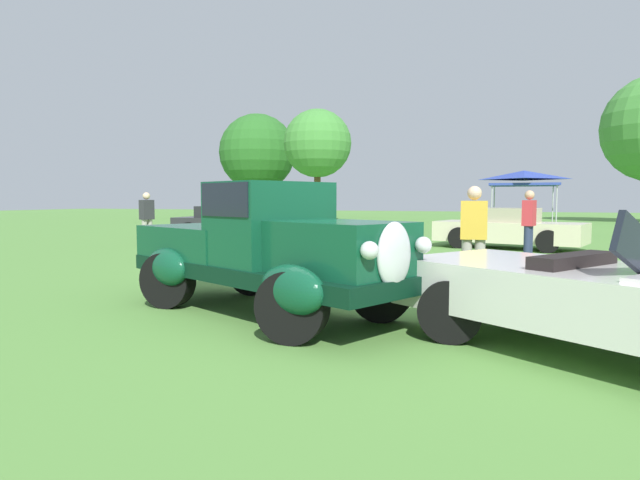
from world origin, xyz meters
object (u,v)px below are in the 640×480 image
object	(u,v)px
show_car_cream	(508,229)
spectator_far_side	(147,218)
feature_pickup_truck	(266,247)
spectator_by_row	(529,224)
neighbor_convertible	(628,299)
spectator_near_truck	(474,236)
show_car_charcoal	(226,223)
canopy_tent_left_field	(524,177)

from	to	relation	value
show_car_cream	spectator_far_side	xyz separation A→B (m)	(-10.43, -3.39, 0.31)
feature_pickup_truck	spectator_by_row	xyz separation A→B (m)	(3.29, 7.30, 0.05)
neighbor_convertible	spectator_near_truck	size ratio (longest dim) A/B	2.64
show_car_cream	spectator_far_side	bearing A→B (deg)	-161.98
spectator_far_side	neighbor_convertible	bearing A→B (deg)	-35.30
show_car_cream	spectator_far_side	world-z (taller)	spectator_far_side
show_car_charcoal	show_car_cream	distance (m)	10.04
feature_pickup_truck	show_car_charcoal	distance (m)	13.65
spectator_by_row	neighbor_convertible	bearing A→B (deg)	-85.03
show_car_charcoal	canopy_tent_left_field	distance (m)	12.84
show_car_charcoal	neighbor_convertible	bearing A→B (deg)	-47.66
spectator_far_side	feature_pickup_truck	bearing A→B (deg)	-44.36
feature_pickup_truck	show_car_charcoal	xyz separation A→B (m)	(-7.24, 11.57, -0.27)
neighbor_convertible	show_car_cream	world-z (taller)	neighbor_convertible
feature_pickup_truck	show_car_charcoal	world-z (taller)	feature_pickup_truck
spectator_near_truck	neighbor_convertible	bearing A→B (deg)	-63.70
neighbor_convertible	show_car_charcoal	distance (m)	16.68
feature_pickup_truck	spectator_by_row	bearing A→B (deg)	65.71
show_car_charcoal	feature_pickup_truck	bearing A→B (deg)	-57.95
show_car_charcoal	spectator_far_side	world-z (taller)	spectator_far_side
show_car_cream	canopy_tent_left_field	distance (m)	8.06
spectator_near_truck	show_car_charcoal	bearing A→B (deg)	136.65
spectator_near_truck	spectator_far_side	world-z (taller)	same
show_car_cream	spectator_near_truck	distance (m)	8.42
canopy_tent_left_field	neighbor_convertible	bearing A→B (deg)	-87.87
canopy_tent_left_field	spectator_near_truck	bearing A→B (deg)	-93.07
spectator_far_side	canopy_tent_left_field	bearing A→B (deg)	45.79
show_car_cream	canopy_tent_left_field	world-z (taller)	canopy_tent_left_field
spectator_far_side	canopy_tent_left_field	world-z (taller)	canopy_tent_left_field
neighbor_convertible	spectator_far_side	world-z (taller)	spectator_far_side
neighbor_convertible	spectator_far_side	size ratio (longest dim) A/B	2.64
spectator_far_side	show_car_charcoal	bearing A→B (deg)	84.28
neighbor_convertible	spectator_near_truck	distance (m)	3.62
neighbor_convertible	spectator_near_truck	bearing A→B (deg)	116.30
neighbor_convertible	show_car_charcoal	xyz separation A→B (m)	(-11.24, 12.33, 0.02)
neighbor_convertible	show_car_cream	size ratio (longest dim) A/B	0.99
feature_pickup_truck	neighbor_convertible	size ratio (longest dim) A/B	1.01
show_car_charcoal	spectator_far_side	xyz separation A→B (m)	(-0.41, -4.09, 0.32)
show_car_charcoal	canopy_tent_left_field	world-z (taller)	canopy_tent_left_field
feature_pickup_truck	show_car_cream	distance (m)	11.23
spectator_far_side	show_car_cream	bearing A→B (deg)	18.02
feature_pickup_truck	show_car_cream	size ratio (longest dim) A/B	1.00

